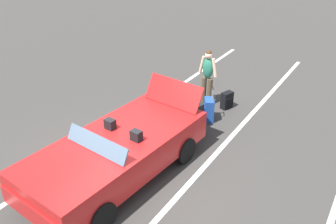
{
  "coord_description": "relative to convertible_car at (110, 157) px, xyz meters",
  "views": [
    {
      "loc": [
        4.51,
        4.16,
        4.87
      ],
      "look_at": [
        -1.8,
        0.09,
        0.75
      ],
      "focal_mm": 38.04,
      "sensor_mm": 36.0,
      "label": 1
    }
  ],
  "objects": [
    {
      "name": "ground_plane",
      "position": [
        -0.2,
        0.02,
        -0.59
      ],
      "size": [
        80.0,
        80.0,
        0.0
      ],
      "primitive_type": "plane",
      "color": "#383533"
    },
    {
      "name": "lot_line_near",
      "position": [
        -0.2,
        -1.28,
        -0.59
      ],
      "size": [
        18.0,
        0.12,
        0.01
      ],
      "primitive_type": "cube",
      "color": "silver",
      "rests_on": "ground_plane"
    },
    {
      "name": "lot_line_mid",
      "position": [
        -0.2,
        1.42,
        -0.59
      ],
      "size": [
        18.0,
        0.12,
        0.01
      ],
      "primitive_type": "cube",
      "color": "silver",
      "rests_on": "ground_plane"
    },
    {
      "name": "convertible_car",
      "position": [
        0.0,
        0.0,
        0.0
      ],
      "size": [
        4.32,
        2.08,
        1.5
      ],
      "rotation": [
        0.0,
        0.0,
        -0.08
      ],
      "color": "red",
      "rests_on": "ground_plane"
    },
    {
      "name": "suitcase_large_black",
      "position": [
        -2.65,
        0.46,
        -0.22
      ],
      "size": [
        0.53,
        0.39,
        1.02
      ],
      "rotation": [
        0.0,
        0.0,
        1.34
      ],
      "color": "black",
      "rests_on": "ground_plane"
    },
    {
      "name": "suitcase_medium_bright",
      "position": [
        -3.37,
        0.53,
        -0.28
      ],
      "size": [
        0.47,
        0.41,
        0.97
      ],
      "rotation": [
        0.0,
        0.0,
        5.27
      ],
      "color": "#1E479E",
      "rests_on": "ground_plane"
    },
    {
      "name": "suitcase_small_carryon",
      "position": [
        -4.27,
        0.66,
        -0.34
      ],
      "size": [
        0.39,
        0.31,
        0.5
      ],
      "rotation": [
        0.0,
        0.0,
        1.24
      ],
      "color": "black",
      "rests_on": "ground_plane"
    },
    {
      "name": "traveler_person",
      "position": [
        -4.2,
        0.03,
        0.34
      ],
      "size": [
        0.24,
        0.61,
        1.65
      ],
      "rotation": [
        0.0,
        0.0,
        -0.07
      ],
      "color": "#4C3F2D",
      "rests_on": "ground_plane"
    }
  ]
}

